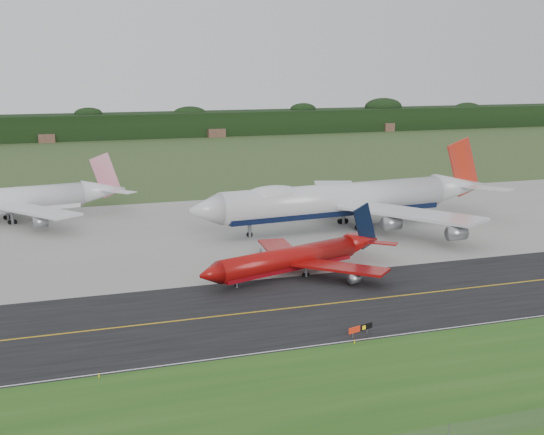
{
  "coord_description": "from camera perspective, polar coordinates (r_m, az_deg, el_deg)",
  "views": [
    {
      "loc": [
        -44.08,
        -105.2,
        35.8
      ],
      "look_at": [
        0.81,
        22.0,
        8.48
      ],
      "focal_mm": 50.0,
      "sensor_mm": 36.0,
      "label": 1
    }
  ],
  "objects": [
    {
      "name": "grass_verge",
      "position": [
        90.29,
        11.9,
        -12.17
      ],
      "size": [
        400.0,
        30.0,
        0.01
      ],
      "primitive_type": "cube",
      "color": "#235218",
      "rests_on": "ground"
    },
    {
      "name": "taxiway",
      "position": [
        116.04,
        3.92,
        -6.54
      ],
      "size": [
        400.0,
        32.0,
        0.02
      ],
      "primitive_type": "cube",
      "color": "black",
      "rests_on": "ground"
    },
    {
      "name": "jet_star_tail",
      "position": [
        184.72,
        -19.27,
        1.19
      ],
      "size": [
        56.24,
        46.59,
        14.85
      ],
      "color": "silver",
      "rests_on": "ground"
    },
    {
      "name": "edge_marker_left",
      "position": [
        92.25,
        -12.91,
        -11.52
      ],
      "size": [
        0.16,
        0.16,
        0.5
      ],
      "primitive_type": "cylinder",
      "color": "yellow",
      "rests_on": "ground"
    },
    {
      "name": "ground",
      "position": [
        119.54,
        3.16,
        -5.99
      ],
      "size": [
        600.0,
        600.0,
        0.0
      ],
      "primitive_type": "plane",
      "color": "#364F25",
      "rests_on": "ground"
    },
    {
      "name": "taxiway_edge_line",
      "position": [
        102.79,
        7.38,
        -9.01
      ],
      "size": [
        400.0,
        0.25,
        0.0
      ],
      "primitive_type": "cube",
      "color": "silver",
      "rests_on": "taxiway"
    },
    {
      "name": "apron",
      "position": [
        166.2,
        -3.59,
        -1.01
      ],
      "size": [
        400.0,
        78.0,
        0.01
      ],
      "primitive_type": "cube",
      "color": "gray",
      "rests_on": "ground"
    },
    {
      "name": "jet_red_737",
      "position": [
        131.31,
        1.94,
        -3.03
      ],
      "size": [
        38.73,
        30.7,
        10.75
      ],
      "color": "#930C0A",
      "rests_on": "ground"
    },
    {
      "name": "horizon_treeline",
      "position": [
        382.72,
        -12.85,
        6.62
      ],
      "size": [
        700.0,
        25.0,
        12.0
      ],
      "color": "black",
      "rests_on": "ground"
    },
    {
      "name": "taxiway_centreline",
      "position": [
        116.03,
        3.92,
        -6.53
      ],
      "size": [
        400.0,
        0.4,
        0.0
      ],
      "primitive_type": "cube",
      "color": "gold",
      "rests_on": "taxiway"
    },
    {
      "name": "taxiway_sign",
      "position": [
        103.45,
        6.68,
        -8.29
      ],
      "size": [
        4.08,
        1.46,
        1.41
      ],
      "color": "slate",
      "rests_on": "ground"
    },
    {
      "name": "edge_marker_center",
      "position": [
        100.73,
        6.23,
        -9.29
      ],
      "size": [
        0.16,
        0.16,
        0.5
      ],
      "primitive_type": "cylinder",
      "color": "yellow",
      "rests_on": "ground"
    },
    {
      "name": "perimeter_fence",
      "position": [
        80.11,
        16.91,
        -14.74
      ],
      "size": [
        320.0,
        0.1,
        320.0
      ],
      "color": "slate",
      "rests_on": "ground"
    },
    {
      "name": "jet_ba_747",
      "position": [
        168.74,
        5.57,
        1.38
      ],
      "size": [
        75.4,
        62.16,
        18.94
      ],
      "color": "silver",
      "rests_on": "ground"
    }
  ]
}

